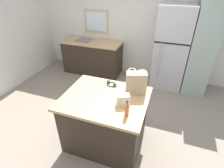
# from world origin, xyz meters

# --- Properties ---
(ground) EXTENTS (6.46, 6.46, 0.00)m
(ground) POSITION_xyz_m (0.00, 0.00, 0.00)
(ground) COLOR gray
(back_wall) EXTENTS (5.39, 0.13, 2.69)m
(back_wall) POSITION_xyz_m (-0.02, 2.31, 1.35)
(back_wall) COLOR silver
(back_wall) RESTS_ON ground
(kitchen_island) EXTENTS (1.21, 0.99, 0.88)m
(kitchen_island) POSITION_xyz_m (0.08, -0.27, 0.44)
(kitchen_island) COLOR #33281E
(kitchen_island) RESTS_ON ground
(refrigerator) EXTENTS (0.73, 0.69, 1.88)m
(refrigerator) POSITION_xyz_m (0.84, 1.90, 0.94)
(refrigerator) COLOR #B7B7BC
(refrigerator) RESTS_ON ground
(tall_cabinet) EXTENTS (0.50, 0.62, 2.17)m
(tall_cabinet) POSITION_xyz_m (1.47, 1.90, 1.09)
(tall_cabinet) COLOR #9EB2A8
(tall_cabinet) RESTS_ON ground
(sink_counter) EXTENTS (1.58, 0.67, 1.08)m
(sink_counter) POSITION_xyz_m (-1.17, 1.91, 0.45)
(sink_counter) COLOR #33281E
(sink_counter) RESTS_ON ground
(shopping_bag) EXTENTS (0.32, 0.23, 0.38)m
(shopping_bag) POSITION_xyz_m (0.46, -0.01, 1.05)
(shopping_bag) COLOR tan
(shopping_bag) RESTS_ON kitchen_island
(small_box) EXTENTS (0.20, 0.17, 0.16)m
(small_box) POSITION_xyz_m (0.37, -0.34, 0.96)
(small_box) COLOR beige
(small_box) RESTS_ON kitchen_island
(bottle) EXTENTS (0.06, 0.06, 0.23)m
(bottle) POSITION_xyz_m (0.47, -0.54, 0.98)
(bottle) COLOR #C66633
(bottle) RESTS_ON kitchen_island
(ear_defenders) EXTENTS (0.20, 0.20, 0.06)m
(ear_defenders) POSITION_xyz_m (0.05, 0.08, 0.91)
(ear_defenders) COLOR black
(ear_defenders) RESTS_ON kitchen_island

